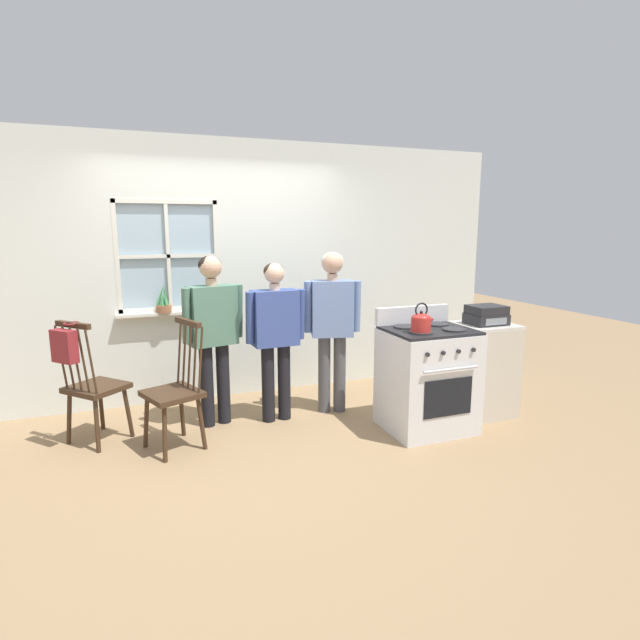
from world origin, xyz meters
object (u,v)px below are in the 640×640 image
Objects in this scene: stove at (427,378)px; kettle at (421,322)px; person_adult_right at (332,317)px; handbag at (65,345)px; potted_plant at (164,304)px; side_counter at (481,369)px; person_elderly_left at (213,324)px; chair_near_wall at (175,393)px; stereo at (486,315)px; person_teen_center at (275,328)px; chair_by_window at (94,388)px.

stove is 4.39× the size of kettle.
person_adult_right is 2.32m from handbag.
kettle is 0.88× the size of potted_plant.
person_adult_right is 1.54m from side_counter.
potted_plant is at bearing 104.50° from person_elderly_left.
chair_near_wall is at bearing 174.73° from side_counter.
stereo is at bearing -28.33° from person_elderly_left.
side_counter is at bearing -8.31° from person_adult_right.
side_counter is (1.33, -0.58, -0.51)m from person_adult_right.
person_teen_center is at bearing -41.37° from potted_plant.
person_teen_center is 1.33m from kettle.
person_elderly_left reaches higher than kettle.
chair_near_wall is 2.90m from stereo.
chair_near_wall is at bearing 169.93° from stove.
stereo is at bearing -9.06° from person_adult_right.
person_adult_right is 1.46m from stereo.
chair_by_window and chair_near_wall have the same top height.
chair_by_window is 1.00× the size of chair_near_wall.
person_teen_center is 0.95× the size of person_adult_right.
potted_plant is (-1.97, 1.62, 0.02)m from kettle.
person_teen_center is at bearing -134.58° from chair_by_window.
handbag is at bearing -131.95° from potted_plant.
chair_by_window is 2.81m from kettle.
kettle reaches higher than stove.
person_adult_right is 4.63× the size of stereo.
person_elderly_left is 0.81m from potted_plant.
chair_near_wall is 1.62m from person_adult_right.
stereo is at bearing -26.22° from potted_plant.
kettle is at bearing 53.79° from chair_near_wall.
person_elderly_left is (0.39, 0.39, 0.47)m from chair_near_wall.
kettle is at bearing -141.96° from stove.
handbag is (-2.78, 0.72, -0.13)m from kettle.
person_elderly_left is 0.57m from person_teen_center.
handbag is at bearing 90.00° from chair_by_window.
person_elderly_left reaches higher than person_teen_center.
chair_by_window is at bearing 169.41° from stereo.
handbag is at bearing -126.43° from chair_near_wall.
stove reaches higher than handbag.
person_teen_center reaches higher than potted_plant.
stereo is at bearing 8.15° from stove.
chair_near_wall is 0.68× the size of person_adult_right.
potted_plant is (-0.37, 0.72, 0.10)m from person_elderly_left.
potted_plant is 3.16m from stereo.
potted_plant is at bearing 154.12° from side_counter.
chair_by_window is 1.18× the size of side_counter.
person_teen_center is at bearing 2.85° from handbag.
person_elderly_left is 5.08× the size of handbag.
chair_near_wall and handbag have the same top height.
person_adult_right reaches higher than person_elderly_left.
stereo is at bearing -7.70° from handbag.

